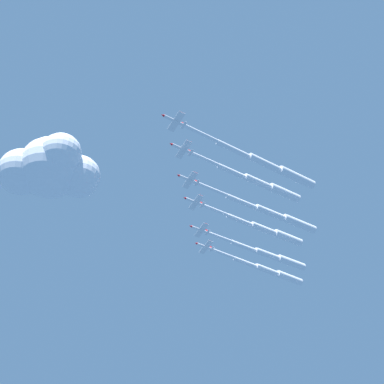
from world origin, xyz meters
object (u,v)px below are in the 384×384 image
jet_starboard_inner (273,214)px  jet_port_mid (266,230)px  jet_starboard_mid (269,255)px  jet_port_inner (260,183)px  jet_lead (268,165)px  jet_port_outer (269,271)px

jet_starboard_inner → jet_port_mid: bearing=81.6°
jet_port_mid → jet_starboard_mid: (7.53, 14.94, -2.77)m
jet_port_inner → jet_port_mid: (14.16, 29.75, 0.29)m
jet_port_inner → jet_port_mid: bearing=64.6°
jet_port_mid → jet_starboard_mid: 16.96m
jet_lead → jet_port_mid: size_ratio=1.11×
jet_starboard_inner → jet_port_mid: jet_port_mid is taller
jet_lead → jet_starboard_mid: (23.47, 57.58, -0.64)m
jet_port_inner → jet_starboard_inner: size_ratio=0.88×
jet_lead → jet_port_outer: size_ratio=1.10×
jet_port_inner → jet_port_outer: bearing=65.1°
jet_lead → jet_starboard_mid: size_ratio=1.09×
jet_lead → jet_port_outer: bearing=67.9°
jet_lead → jet_port_outer: 79.36m
jet_port_mid → jet_port_inner: bearing=-115.4°
jet_lead → jet_port_inner: jet_port_inner is taller
jet_starboard_mid → jet_port_outer: 17.30m
jet_port_mid → jet_port_outer: jet_port_mid is taller
jet_port_outer → jet_starboard_inner: bearing=-109.7°
jet_port_mid → jet_port_outer: 33.87m
jet_port_outer → jet_port_mid: bearing=-114.3°
jet_port_outer → jet_starboard_mid: bearing=-111.9°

